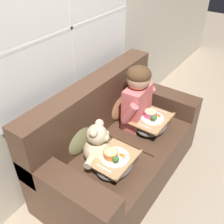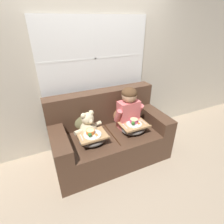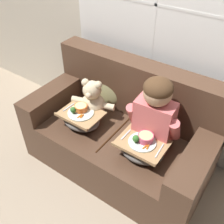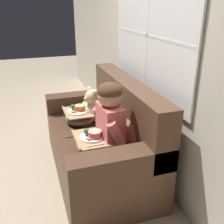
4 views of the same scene
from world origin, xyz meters
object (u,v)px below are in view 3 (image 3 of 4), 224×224
Objects in this scene: couch at (122,134)px; lap_tray_teddy at (81,118)px; teddy_bear at (93,101)px; child_figure at (155,110)px; lap_tray_child at (142,148)px; throw_pillow_behind_child at (165,113)px; throw_pillow_behind_teddy at (106,90)px.

couch is 0.44m from lap_tray_teddy.
child_figure is at bearing 0.38° from teddy_bear.
teddy_bear is 0.69m from lap_tray_child.
couch reaches higher than teddy_bear.
couch is at bearing 5.86° from teddy_bear.
throw_pillow_behind_child is 0.98× the size of lap_tray_child.
child_figure is (0.33, -0.03, 0.47)m from couch.
child_figure reaches higher than couch.
lap_tray_child reaches higher than lap_tray_teddy.
child_figure is at bearing 90.07° from lap_tray_child.
throw_pillow_behind_teddy is 0.23m from teddy_bear.
lap_tray_teddy is at bearing -147.53° from couch.
throw_pillow_behind_child is 0.78m from lap_tray_teddy.
couch reaches higher than throw_pillow_behind_child.
couch is at bearing 32.47° from lap_tray_teddy.
throw_pillow_behind_teddy is (-0.66, 0.00, -0.00)m from throw_pillow_behind_child.
throw_pillow_behind_teddy is 0.92× the size of lap_tray_child.
teddy_bear is (-0.66, -0.23, -0.01)m from throw_pillow_behind_child.
lap_tray_child is at bearing -32.54° from couch.
throw_pillow_behind_teddy is 0.96× the size of lap_tray_teddy.
throw_pillow_behind_child is (0.33, 0.20, 0.29)m from couch.
couch is 3.97× the size of teddy_bear.
teddy_bear is at bearing -179.62° from child_figure.
throw_pillow_behind_child is at bearing 19.44° from teddy_bear.
couch is 0.48m from throw_pillow_behind_child.
teddy_bear is 1.14× the size of lap_tray_teddy.
teddy_bear reaches higher than throw_pillow_behind_child.
throw_pillow_behind_teddy is 0.56× the size of child_figure.
teddy_bear is 0.20m from lap_tray_teddy.
lap_tray_child is (0.33, -0.21, 0.19)m from couch.
lap_tray_teddy is at bearing -179.99° from lap_tray_child.
lap_tray_teddy is (-0.66, -0.00, -0.00)m from lap_tray_child.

